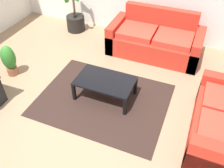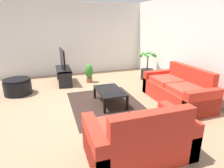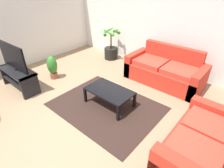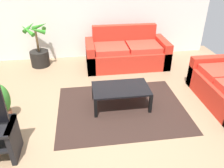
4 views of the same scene
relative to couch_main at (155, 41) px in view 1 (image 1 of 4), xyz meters
name	(u,v)px [view 1 (image 1 of 4)]	position (x,y,z in m)	size (l,w,h in m)	color
ground_plane	(73,115)	(-0.74, -2.28, -0.30)	(6.60, 6.60, 0.00)	#937556
couch_main	(155,41)	(0.00, 0.00, 0.00)	(1.91, 0.90, 0.90)	red
coffee_table	(105,82)	(-0.43, -1.67, 0.02)	(0.98, 0.59, 0.37)	black
area_rug	(103,99)	(-0.43, -1.77, -0.30)	(2.20, 1.70, 0.01)	black
potted_palm	(75,17)	(-2.06, 0.27, 0.04)	(0.61, 0.63, 1.04)	black
potted_plant_small	(9,60)	(-2.36, -1.77, 0.04)	(0.26, 0.26, 0.64)	brown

